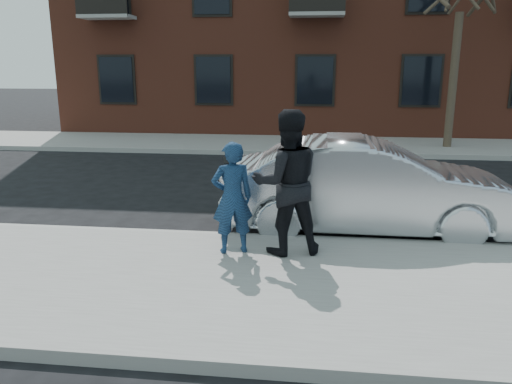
# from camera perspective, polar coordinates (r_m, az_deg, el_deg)

# --- Properties ---
(ground) EXTENTS (100.00, 100.00, 0.00)m
(ground) POSITION_cam_1_polar(r_m,az_deg,el_deg) (6.57, 4.81, -10.75)
(ground) COLOR black
(ground) RESTS_ON ground
(near_sidewalk) EXTENTS (50.00, 3.50, 0.15)m
(near_sidewalk) POSITION_cam_1_polar(r_m,az_deg,el_deg) (6.32, 4.74, -11.09)
(near_sidewalk) COLOR gray
(near_sidewalk) RESTS_ON ground
(near_curb) EXTENTS (50.00, 0.10, 0.15)m
(near_curb) POSITION_cam_1_polar(r_m,az_deg,el_deg) (7.98, 5.24, -5.54)
(near_curb) COLOR #999691
(near_curb) RESTS_ON ground
(far_sidewalk) EXTENTS (50.00, 3.50, 0.15)m
(far_sidewalk) POSITION_cam_1_polar(r_m,az_deg,el_deg) (17.41, 6.19, 5.37)
(far_sidewalk) COLOR gray
(far_sidewalk) RESTS_ON ground
(far_curb) EXTENTS (50.00, 0.10, 0.15)m
(far_curb) POSITION_cam_1_polar(r_m,az_deg,el_deg) (15.64, 6.10, 4.34)
(far_curb) COLOR #999691
(far_curb) RESTS_ON ground
(silver_sedan) EXTENTS (4.83, 1.70, 1.59)m
(silver_sedan) POSITION_cam_1_polar(r_m,az_deg,el_deg) (8.58, 12.77, 0.60)
(silver_sedan) COLOR #B7BABF
(silver_sedan) RESTS_ON ground
(man_hoodie) EXTENTS (0.68, 0.56, 1.61)m
(man_hoodie) POSITION_cam_1_polar(r_m,az_deg,el_deg) (7.05, -2.73, -0.68)
(man_hoodie) COLOR navy
(man_hoodie) RESTS_ON near_sidewalk
(man_peacoat) EXTENTS (1.17, 1.02, 2.05)m
(man_peacoat) POSITION_cam_1_polar(r_m,az_deg,el_deg) (7.00, 3.54, 1.05)
(man_peacoat) COLOR black
(man_peacoat) RESTS_ON near_sidewalk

